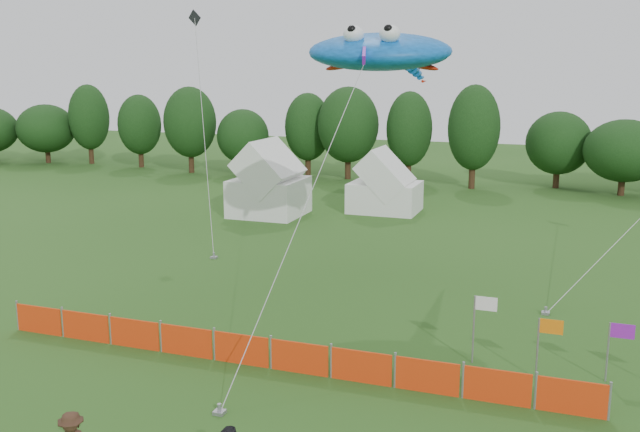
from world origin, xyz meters
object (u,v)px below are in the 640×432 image
(barrier_fence, at_px, (270,353))
(stingray_kite, at_px, (383,52))
(tent_left, at_px, (269,185))
(tent_right, at_px, (385,188))

(barrier_fence, distance_m, stingray_kite, 13.78)
(barrier_fence, xyz_separation_m, stingray_kite, (0.84, 9.99, 9.45))
(tent_left, distance_m, tent_right, 7.68)
(tent_left, height_order, barrier_fence, tent_left)
(tent_right, xyz_separation_m, stingray_kite, (3.95, -15.81, 8.34))
(tent_right, relative_size, stingray_kite, 0.22)
(tent_right, distance_m, stingray_kite, 18.31)
(tent_right, height_order, barrier_fence, tent_right)
(stingray_kite, bearing_deg, tent_right, 104.03)
(tent_left, xyz_separation_m, stingray_kite, (10.71, -12.19, 7.99))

